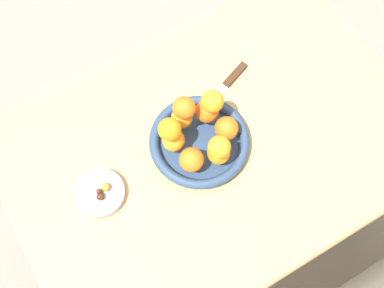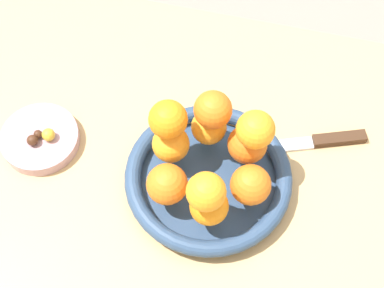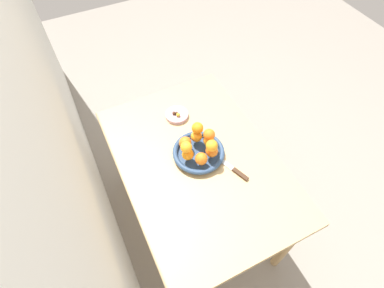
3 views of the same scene
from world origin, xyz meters
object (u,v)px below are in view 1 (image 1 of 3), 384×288
at_px(orange_0, 227,128).
at_px(orange_5, 219,153).
at_px(candy_ball_3, 99,191).
at_px(orange_4, 191,160).
at_px(candy_ball_0, 104,188).
at_px(dining_table, 213,157).
at_px(orange_8, 212,101).
at_px(candy_dish, 100,193).
at_px(knife, 222,90).
at_px(orange_7, 219,147).
at_px(candy_ball_1, 105,187).
at_px(orange_2, 182,118).
at_px(fruit_bowl, 199,142).
at_px(orange_6, 184,108).
at_px(orange_9, 170,129).
at_px(candy_ball_2, 100,197).
at_px(orange_1, 207,111).
at_px(orange_3, 173,140).

distance_m(orange_0, orange_5, 0.07).
bearing_deg(candy_ball_3, orange_4, 166.31).
distance_m(orange_4, candy_ball_0, 0.23).
height_order(dining_table, orange_8, orange_8).
relative_size(candy_dish, orange_8, 2.24).
bearing_deg(candy_ball_0, knife, -166.57).
height_order(orange_7, candy_ball_1, orange_7).
bearing_deg(orange_2, fruit_bowl, 102.92).
bearing_deg(fruit_bowl, orange_7, 98.63).
bearing_deg(orange_6, orange_8, 161.76).
bearing_deg(candy_dish, orange_0, 175.07).
height_order(orange_5, orange_9, orange_9).
distance_m(candy_ball_2, knife, 0.45).
height_order(orange_1, orange_4, same).
bearing_deg(knife, dining_table, 50.99).
bearing_deg(orange_0, candy_ball_2, -2.42).
bearing_deg(orange_2, orange_3, 41.59).
bearing_deg(candy_ball_3, fruit_bowl, 178.33).
distance_m(candy_dish, orange_0, 0.36).
xyz_separation_m(orange_1, orange_3, (0.12, 0.03, -0.00)).
relative_size(orange_0, candy_ball_3, 4.29).
height_order(orange_9, candy_ball_3, orange_9).
relative_size(orange_4, candy_ball_3, 4.36).
distance_m(dining_table, orange_7, 0.22).
distance_m(orange_0, orange_8, 0.08).
bearing_deg(candy_ball_1, orange_7, 163.64).
bearing_deg(candy_dish, orange_5, 165.75).
height_order(orange_5, knife, orange_5).
relative_size(fruit_bowl, candy_ball_1, 12.32).
relative_size(dining_table, orange_7, 19.41).
bearing_deg(candy_ball_1, fruit_bowl, 177.93).
bearing_deg(candy_ball_3, orange_5, 165.98).
height_order(dining_table, knife, knife).
bearing_deg(candy_ball_1, orange_9, -175.00).
distance_m(candy_dish, orange_3, 0.23).
xyz_separation_m(fruit_bowl, candy_ball_3, (0.29, -0.01, 0.01)).
bearing_deg(orange_1, orange_4, 42.92).
xyz_separation_m(orange_0, knife, (-0.07, -0.13, -0.07)).
bearing_deg(orange_6, orange_0, 133.46).
height_order(dining_table, orange_6, orange_6).
height_order(orange_7, candy_ball_2, orange_7).
height_order(orange_3, orange_7, orange_7).
bearing_deg(orange_4, dining_table, -161.83).
xyz_separation_m(fruit_bowl, candy_ball_2, (0.29, 0.01, 0.01)).
distance_m(candy_dish, orange_7, 0.33).
height_order(orange_0, orange_2, orange_0).
height_order(orange_1, orange_9, orange_9).
xyz_separation_m(orange_1, orange_4, (0.10, 0.10, 0.00)).
height_order(orange_1, candy_ball_1, orange_1).
distance_m(fruit_bowl, candy_dish, 0.29).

